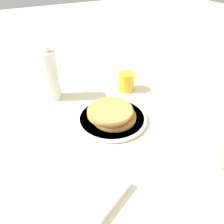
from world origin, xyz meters
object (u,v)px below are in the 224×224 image
pancake_stack (111,113)px  cream_jug (215,140)px  plate (112,118)px  water_bottle_near (50,75)px  juice_glass (126,82)px

pancake_stack → cream_jug: bearing=34.6°
plate → water_bottle_near: (-0.23, -0.14, 0.09)m
plate → water_bottle_near: size_ratio=1.17×
juice_glass → water_bottle_near: water_bottle_near is taller
cream_jug → pancake_stack: bearing=-145.4°
juice_glass → plate: bearing=-43.1°
cream_jug → plate: bearing=-145.9°
plate → cream_jug: cream_jug is taller
plate → juice_glass: bearing=136.9°
pancake_stack → plate: bearing=98.4°
pancake_stack → juice_glass: juice_glass is taller
pancake_stack → cream_jug: (0.26, 0.18, 0.02)m
pancake_stack → juice_glass: size_ratio=2.15×
plate → juice_glass: (-0.15, 0.14, 0.03)m
pancake_stack → water_bottle_near: 0.28m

